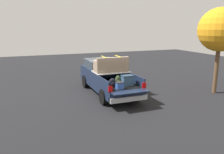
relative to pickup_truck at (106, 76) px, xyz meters
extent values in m
plane|color=black|center=(-0.36, 0.00, -0.94)|extent=(40.00, 40.00, 0.00)
cube|color=#162138|center=(-0.36, 0.00, -0.33)|extent=(5.50, 1.92, 0.47)
cube|color=black|center=(-1.56, 0.00, -0.07)|extent=(2.80, 1.80, 0.04)
cube|color=#162138|center=(-1.56, 0.93, 0.16)|extent=(2.80, 0.06, 0.50)
cube|color=#162138|center=(-1.56, -0.93, 0.16)|extent=(2.80, 0.06, 0.50)
cube|color=#162138|center=(-0.19, 0.00, 0.16)|extent=(0.06, 1.80, 0.50)
cube|color=#162138|center=(-3.23, 0.00, -0.07)|extent=(0.55, 1.80, 0.04)
cube|color=#B2B2B7|center=(-0.78, 0.00, 0.43)|extent=(1.25, 1.92, 0.04)
cube|color=#162138|center=(0.99, 0.00, 0.16)|extent=(2.30, 1.92, 0.50)
cube|color=#2D3842|center=(0.89, 0.00, 0.65)|extent=(1.94, 1.76, 0.49)
cube|color=#162138|center=(2.34, 0.00, 0.10)|extent=(0.40, 1.82, 0.38)
cube|color=#B2B2B7|center=(-3.08, 0.00, -0.45)|extent=(0.24, 1.92, 0.24)
cube|color=red|center=(-2.98, 0.88, 0.09)|extent=(0.06, 0.20, 0.28)
cube|color=red|center=(-2.98, -0.88, 0.09)|extent=(0.06, 0.20, 0.28)
cylinder|color=black|center=(1.39, 0.88, -0.55)|extent=(0.79, 0.30, 0.79)
cylinder|color=black|center=(1.39, -0.88, -0.55)|extent=(0.79, 0.30, 0.79)
cylinder|color=black|center=(-2.11, 0.88, -0.55)|extent=(0.79, 0.30, 0.79)
cylinder|color=black|center=(-2.11, -0.88, -0.55)|extent=(0.79, 0.30, 0.79)
cube|color=#335170|center=(-2.17, -0.35, 0.18)|extent=(0.40, 0.55, 0.48)
cube|color=#23394E|center=(-2.17, -0.35, 0.45)|extent=(0.44, 0.59, 0.05)
ellipsoid|color=#384728|center=(-1.93, 0.05, 0.19)|extent=(0.20, 0.33, 0.49)
ellipsoid|color=#384728|center=(-2.04, 0.05, 0.12)|extent=(0.09, 0.23, 0.22)
ellipsoid|color=black|center=(-2.13, 0.45, 0.16)|extent=(0.20, 0.36, 0.43)
ellipsoid|color=black|center=(-2.24, 0.45, 0.10)|extent=(0.09, 0.25, 0.19)
cube|color=#3359B2|center=(-2.66, 0.28, 0.10)|extent=(0.26, 0.34, 0.30)
cube|color=#262628|center=(-2.66, 0.28, 0.27)|extent=(0.28, 0.36, 0.04)
cube|color=#84705B|center=(-0.78, 0.00, 0.66)|extent=(0.80, 1.83, 0.42)
cube|color=#84705B|center=(-1.10, 0.00, 1.07)|extent=(0.16, 1.83, 0.40)
cube|color=#84705B|center=(-0.73, 0.82, 0.98)|extent=(0.56, 0.20, 0.22)
cube|color=#84705B|center=(-0.73, -0.81, 0.98)|extent=(0.56, 0.20, 0.22)
cube|color=yellow|center=(-0.78, 0.41, 1.28)|extent=(0.90, 0.03, 0.02)
cube|color=yellow|center=(-0.78, -0.41, 1.28)|extent=(0.90, 0.03, 0.02)
cylinder|color=brown|center=(-2.56, -5.85, 0.52)|extent=(0.23, 0.23, 2.93)
sphere|color=orange|center=(-2.56, -5.85, 2.72)|extent=(2.45, 2.45, 2.45)
camera|label=1|loc=(-12.20, 4.45, 2.88)|focal=36.00mm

